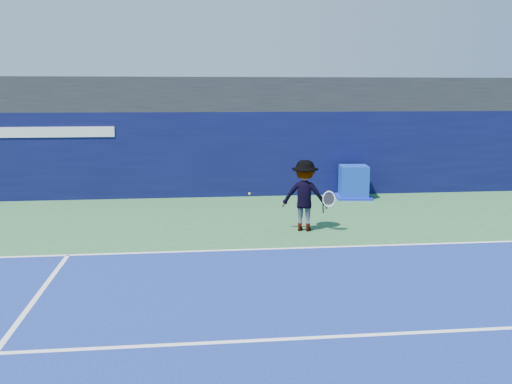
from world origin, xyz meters
TOP-DOWN VIEW (x-y plane):
  - ground at (0.00, 0.00)m, footprint 80.00×80.00m
  - baseline at (0.00, 3.00)m, footprint 24.00×0.10m
  - service_line at (0.00, -2.00)m, footprint 24.00×0.10m
  - stadium_band at (0.00, 11.50)m, footprint 36.00×3.00m
  - back_wall_assembly at (-0.00, 10.50)m, footprint 36.00×1.03m
  - equipment_cart at (3.50, 9.32)m, footprint 1.34×1.34m
  - tennis_player at (0.84, 4.79)m, footprint 1.46×1.05m
  - tennis_ball at (-0.55, 5.76)m, footprint 0.06×0.06m

SIDE VIEW (x-z plane):
  - ground at x=0.00m, z-range 0.00..0.00m
  - baseline at x=0.00m, z-range 0.01..0.01m
  - service_line at x=0.00m, z-range 0.01..0.01m
  - equipment_cart at x=3.50m, z-range -0.05..1.09m
  - tennis_ball at x=-0.55m, z-range 0.83..0.89m
  - tennis_player at x=0.84m, z-range 0.00..1.90m
  - back_wall_assembly at x=0.00m, z-range 0.00..3.00m
  - stadium_band at x=0.00m, z-range 3.00..4.20m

